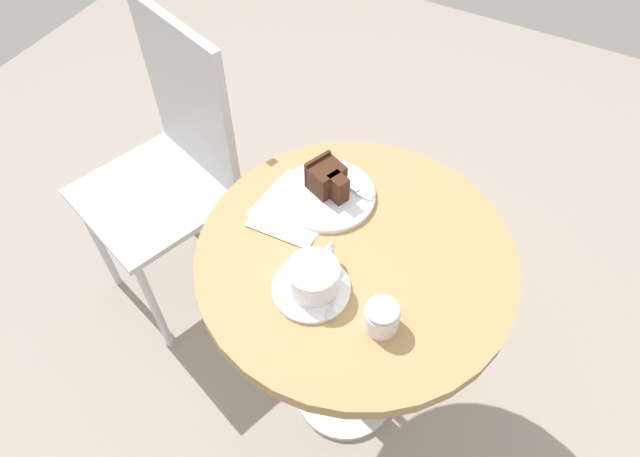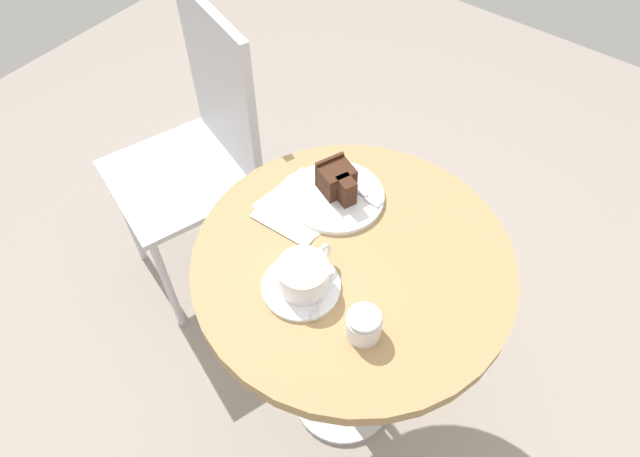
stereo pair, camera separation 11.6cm
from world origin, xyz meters
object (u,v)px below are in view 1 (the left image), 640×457
cake_slice (328,179)px  cake_plate (328,195)px  coffee_cup (314,276)px  cafe_chair (173,157)px  napkin (295,209)px  teaspoon (333,301)px  saucer (311,288)px  sugar_pot (382,316)px  fork (350,188)px

cake_slice → cake_plate: bearing=-147.6°
coffee_cup → cafe_chair: cafe_chair is taller
coffee_cup → cake_plate: 0.24m
napkin → cake_plate: bearing=-33.9°
cafe_chair → teaspoon: bearing=-5.5°
saucer → napkin: size_ratio=0.83×
teaspoon → cake_slice: bearing=-168.0°
coffee_cup → teaspoon: (-0.02, -0.05, -0.03)m
sugar_pot → fork: bearing=36.2°
napkin → sugar_pot: bearing=-120.9°
coffee_cup → cake_plate: (0.22, 0.09, -0.03)m
coffee_cup → fork: coffee_cup is taller
cake_slice → sugar_pot: bearing=-135.6°
sugar_pot → cake_plate: bearing=44.9°
teaspoon → fork: 0.29m
coffee_cup → cake_slice: cake_slice is taller
saucer → napkin: saucer is taller
cake_plate → fork: (0.03, -0.04, 0.01)m
saucer → cafe_chair: size_ratio=0.16×
teaspoon → coffee_cup: bearing=-125.2°
fork → napkin: (-0.10, 0.08, -0.01)m
cafe_chair → sugar_pot: (-0.29, -0.75, 0.20)m
teaspoon → sugar_pot: sugar_pot is taller
napkin → saucer: bearing=-141.4°
cake_slice → napkin: (-0.08, 0.04, -0.04)m
sugar_pot → napkin: bearing=59.1°
teaspoon → cake_slice: size_ratio=1.02×
fork → cafe_chair: 0.58m
saucer → cake_plate: bearing=20.0°
coffee_cup → fork: bearing=10.6°
coffee_cup → saucer: bearing=164.2°
saucer → cafe_chair: cafe_chair is taller
teaspoon → cake_plate: bearing=-168.1°
cafe_chair → cake_plate: bearing=12.7°
teaspoon → napkin: 0.25m
sugar_pot → coffee_cup: bearing=84.8°
saucer → cake_slice: (0.24, 0.09, 0.04)m
fork → napkin: bearing=-128.3°
cake_slice → cafe_chair: (0.05, 0.51, -0.21)m
cafe_chair → fork: bearing=16.5°
coffee_cup → sugar_pot: 0.15m
saucer → fork: 0.27m
coffee_cup → sugar_pot: coffee_cup is taller
sugar_pot → cake_slice: bearing=44.4°
coffee_cup → cake_plate: coffee_cup is taller
cake_plate → napkin: 0.08m
coffee_cup → fork: 0.26m
saucer → cake_plate: cake_plate is taller
fork → cake_plate: bearing=-137.1°
saucer → coffee_cup: bearing=-15.8°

